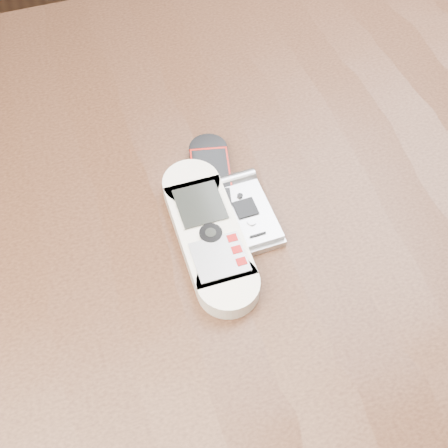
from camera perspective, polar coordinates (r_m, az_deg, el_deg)
ground at (r=1.28m, az=-0.23°, el=-19.79°), size 4.00×4.00×0.00m
table at (r=0.68m, az=-0.40°, el=-5.64°), size 1.20×0.80×0.75m
nokia_white at (r=0.58m, az=-1.40°, el=-0.84°), size 0.06×0.17×0.02m
nokia_black_red at (r=0.62m, az=-1.09°, el=3.64°), size 0.07×0.13×0.01m
motorola_razr at (r=0.60m, az=2.06°, el=0.91°), size 0.05×0.10×0.01m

